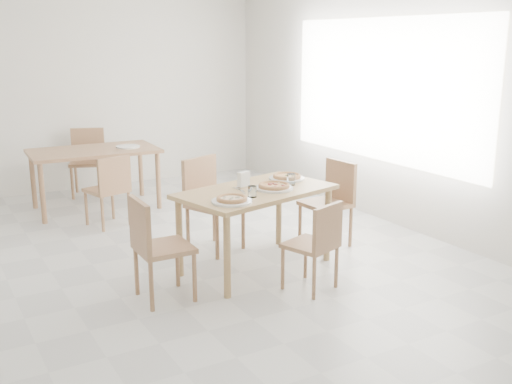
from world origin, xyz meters
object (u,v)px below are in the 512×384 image
napkin_holder (244,180)px  tumbler_b (291,179)px  plate_margherita (287,178)px  second_table (94,156)px  chair_west (154,242)px  chair_back_s (110,186)px  plate_mushroom (232,201)px  pizza_margherita (287,176)px  chair_south (317,240)px  chair_east (332,197)px  pizza_mushroom (232,199)px  chair_north (209,197)px  pizza_pepperoni (274,186)px  main_table (256,199)px  tumbler_a (252,192)px  plate_empty (128,147)px  chair_back_n (88,157)px  plate_pepperoni (274,188)px

napkin_holder → tumbler_b: bearing=-34.0°
plate_margherita → tumbler_b: tumbler_b is taller
second_table → chair_west: bearing=-94.3°
tumbler_b → chair_back_s: size_ratio=0.13×
plate_mushroom → pizza_margherita: pizza_margherita is taller
napkin_holder → chair_south: bearing=-89.8°
chair_east → pizza_mushroom: 1.51m
chair_north → napkin_holder: bearing=-104.3°
pizza_pepperoni → tumbler_b: bearing=14.3°
main_table → plate_mushroom: plate_mushroom is taller
chair_west → pizza_margherita: 1.60m
tumbler_a → plate_empty: 2.90m
pizza_margherita → pizza_mushroom: same height
plate_mushroom → napkin_holder: size_ratio=2.33×
tumbler_a → chair_back_s: bearing=106.1°
main_table → tumbler_b: (0.37, -0.02, 0.14)m
pizza_margherita → tumbler_b: 0.23m
plate_mushroom → napkin_holder: bearing=50.4°
main_table → pizza_margherita: (0.46, 0.20, 0.12)m
chair_west → chair_back_n: size_ratio=0.96×
chair_south → chair_east: size_ratio=0.89×
chair_west → plate_pepperoni: chair_west is taller
pizza_margherita → tumbler_a: bearing=-146.2°
pizza_margherita → main_table: bearing=-156.8°
chair_south → pizza_margherita: pizza_margherita is taller
chair_west → chair_back_s: 2.14m
plate_mushroom → pizza_pepperoni: size_ratio=0.98×
pizza_margherita → chair_back_n: (-1.05, 3.32, -0.26)m
chair_south → napkin_holder: size_ratio=5.28×
chair_back_s → chair_west: bearing=67.3°
chair_south → plate_mushroom: bearing=-55.2°
tumbler_b → chair_east: bearing=18.4°
main_table → tumbler_b: 0.39m
chair_north → pizza_mushroom: size_ratio=2.72×
plate_margherita → second_table: (-1.17, 2.55, -0.09)m
plate_margherita → chair_back_n: (-1.05, 3.32, -0.24)m
plate_mushroom → chair_back_s: chair_back_s is taller
plate_margherita → second_table: 2.81m
chair_south → second_table: bearing=-94.4°
chair_south → pizza_mushroom: 0.79m
plate_mushroom → tumbler_b: 0.81m
pizza_pepperoni → chair_back_s: (-0.92, 1.98, -0.31)m
chair_east → pizza_mushroom: bearing=-75.6°
main_table → chair_north: bearing=87.6°
chair_north → plate_empty: chair_north is taller
plate_mushroom → tumbler_b: size_ratio=3.26×
chair_east → plate_empty: size_ratio=2.95×
chair_west → pizza_mushroom: 0.73m
pizza_margherita → chair_north: bearing=139.1°
chair_south → chair_back_n: size_ratio=0.86×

